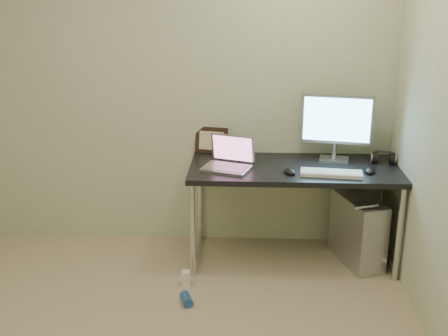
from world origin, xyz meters
The scene contains 16 objects.
wall_back centered at (0.00, 1.75, 1.25)m, with size 3.50×0.02×2.50m, color beige.
desk centered at (0.98, 1.41, 0.67)m, with size 1.53×0.67×0.75m.
tower_computer centered at (1.48, 1.39, 0.26)m, with size 0.37×0.54×0.55m.
cable_a centered at (1.43, 1.70, 0.40)m, with size 0.01×0.01×0.70m, color black.
cable_b centered at (1.52, 1.68, 0.38)m, with size 0.01×0.01×0.72m, color black.
can_red centered at (0.22, 0.98, 0.05)m, with size 0.06×0.06×0.11m, color #B11928.
can_white centered at (0.22, 0.96, 0.06)m, with size 0.06×0.06×0.12m, color white.
can_blue centered at (0.25, 0.74, 0.03)m, with size 0.07×0.07×0.12m, color #2552A3.
laptop centered at (0.51, 1.37, 0.80)m, with size 0.40×0.36×0.23m.
monitor centered at (1.29, 1.58, 1.04)m, with size 0.53×0.19×0.50m.
keyboard centered at (1.23, 1.24, 0.76)m, with size 0.43×0.14×0.03m, color white.
mouse_right centered at (1.51, 1.31, 0.77)m, with size 0.08×0.12×0.04m, color black.
mouse_left centered at (0.94, 1.27, 0.77)m, with size 0.08×0.12×0.04m, color black.
headphones centered at (1.65, 1.54, 0.78)m, with size 0.18×0.11×0.11m.
picture_frame centered at (0.35, 1.72, 0.85)m, with size 0.26×0.03×0.20m, color black.
webcam centered at (0.62, 1.65, 0.84)m, with size 0.05×0.04×0.12m.
Camera 1 is at (0.65, -2.50, 2.07)m, focal length 45.00 mm.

